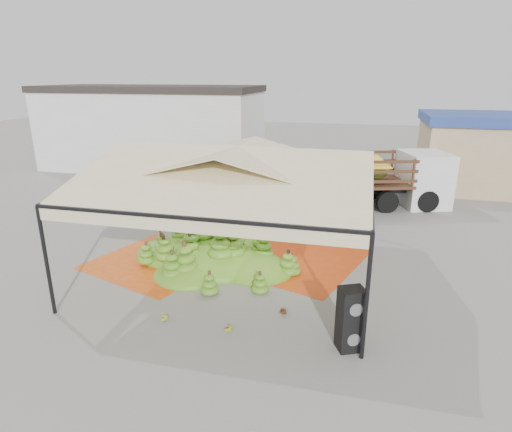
% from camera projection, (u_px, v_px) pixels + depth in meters
% --- Properties ---
extents(ground, '(90.00, 90.00, 0.00)m').
position_uv_depth(ground, '(239.00, 266.00, 14.23)').
color(ground, slate).
rests_on(ground, ground).
extents(canopy_tent, '(8.10, 8.10, 4.00)m').
position_uv_depth(canopy_tent, '(238.00, 169.00, 13.19)').
color(canopy_tent, black).
rests_on(canopy_tent, ground).
extents(building_white, '(14.30, 6.30, 5.40)m').
position_uv_depth(building_white, '(153.00, 127.00, 28.55)').
color(building_white, silver).
rests_on(building_white, ground).
extents(building_tan, '(6.30, 5.30, 4.10)m').
position_uv_depth(building_tan, '(481.00, 152.00, 23.29)').
color(building_tan, tan).
rests_on(building_tan, ground).
extents(tarp_left, '(4.94, 4.82, 0.01)m').
position_uv_depth(tarp_left, '(157.00, 262.00, 14.57)').
color(tarp_left, '#EC5716').
rests_on(tarp_left, ground).
extents(tarp_right, '(5.45, 5.59, 0.01)m').
position_uv_depth(tarp_right, '(294.00, 257.00, 14.90)').
color(tarp_right, '#D74414').
rests_on(tarp_right, ground).
extents(banana_heap, '(7.09, 6.38, 1.27)m').
position_uv_depth(banana_heap, '(214.00, 246.00, 14.26)').
color(banana_heap, '#4B821B').
rests_on(banana_heap, ground).
extents(hand_yellow_a, '(0.46, 0.38, 0.20)m').
position_uv_depth(hand_yellow_a, '(225.00, 327.00, 10.63)').
color(hand_yellow_a, '#B39923').
rests_on(hand_yellow_a, ground).
extents(hand_yellow_b, '(0.55, 0.51, 0.20)m').
position_uv_depth(hand_yellow_b, '(161.00, 317.00, 11.05)').
color(hand_yellow_b, gold).
rests_on(hand_yellow_b, ground).
extents(hand_red_a, '(0.49, 0.43, 0.20)m').
position_uv_depth(hand_red_a, '(280.00, 310.00, 11.39)').
color(hand_red_a, '#562113').
rests_on(hand_red_a, ground).
extents(hand_red_b, '(0.59, 0.54, 0.22)m').
position_uv_depth(hand_red_b, '(352.00, 297.00, 12.06)').
color(hand_red_b, '#5B1D14').
rests_on(hand_red_b, ground).
extents(hand_green, '(0.61, 0.58, 0.22)m').
position_uv_depth(hand_green, '(197.00, 274.00, 13.44)').
color(hand_green, '#3A7518').
rests_on(hand_green, ground).
extents(hanging_bunches, '(3.24, 0.24, 0.20)m').
position_uv_depth(hanging_bunches, '(249.00, 199.00, 12.44)').
color(hanging_bunches, '#4F851B').
rests_on(hanging_bunches, ground).
extents(speaker_stack, '(0.71, 0.67, 1.54)m').
position_uv_depth(speaker_stack, '(351.00, 319.00, 9.74)').
color(speaker_stack, black).
rests_on(speaker_stack, ground).
extents(banana_leaves, '(0.96, 1.36, 3.70)m').
position_uv_depth(banana_leaves, '(168.00, 234.00, 17.15)').
color(banana_leaves, '#297920').
rests_on(banana_leaves, ground).
extents(vendor, '(0.70, 0.49, 1.85)m').
position_uv_depth(vendor, '(274.00, 204.00, 17.83)').
color(vendor, gray).
rests_on(vendor, ground).
extents(truck_left, '(6.54, 3.92, 2.13)m').
position_uv_depth(truck_left, '(280.00, 169.00, 22.60)').
color(truck_left, '#492F18').
rests_on(truck_left, ground).
extents(truck_right, '(7.88, 4.69, 2.56)m').
position_uv_depth(truck_right, '(375.00, 174.00, 20.36)').
color(truck_right, '#52301B').
rests_on(truck_right, ground).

